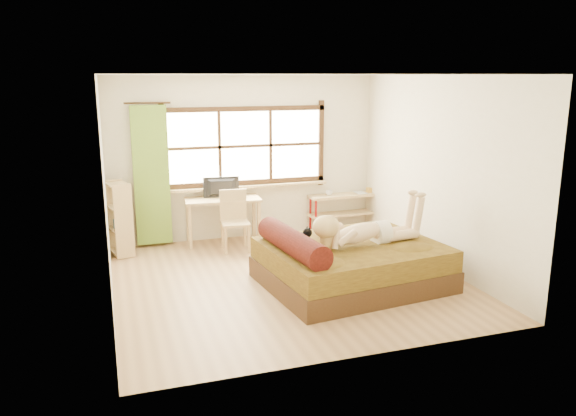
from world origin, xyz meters
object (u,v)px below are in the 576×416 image
object	(u,v)px
bed	(348,263)
chair	(234,217)
kitten	(298,237)
pipe_shelf	(345,204)
desk	(223,204)
woman	(365,219)
bookshelf	(120,218)

from	to	relation	value
bed	chair	xyz separation A→B (m)	(-1.06, 2.01, 0.22)
bed	kitten	xyz separation A→B (m)	(-0.67, 0.11, 0.39)
kitten	pipe_shelf	world-z (taller)	kitten
bed	chair	bearing A→B (deg)	111.02
desk	woman	bearing A→B (deg)	-56.40
chair	bookshelf	xyz separation A→B (m)	(-1.72, 0.25, 0.05)
bed	bookshelf	world-z (taller)	bookshelf
pipe_shelf	woman	bearing A→B (deg)	-109.01
kitten	desk	xyz separation A→B (m)	(-0.50, 2.27, -0.03)
chair	pipe_shelf	xyz separation A→B (m)	(2.12, 0.48, -0.05)
woman	chair	bearing A→B (deg)	114.84
woman	chair	xyz separation A→B (m)	(-1.27, 2.05, -0.36)
bed	desk	distance (m)	2.67
woman	desk	world-z (taller)	woman
woman	chair	size ratio (longest dim) A/B	1.64
bookshelf	desk	bearing A→B (deg)	-10.30
kitten	chair	distance (m)	1.95
chair	bookshelf	size ratio (longest dim) A/B	0.84
bookshelf	bed	bearing A→B (deg)	-53.28
bed	kitten	size ratio (longest dim) A/B	7.25
woman	bed	bearing A→B (deg)	161.18
kitten	desk	distance (m)	2.32
chair	pipe_shelf	distance (m)	2.17
bookshelf	woman	bearing A→B (deg)	-51.84
chair	bookshelf	distance (m)	1.74
desk	pipe_shelf	size ratio (longest dim) A/B	0.95
pipe_shelf	bookshelf	xyz separation A→B (m)	(-3.84, -0.23, 0.09)
desk	bookshelf	xyz separation A→B (m)	(-1.62, -0.11, -0.08)
woman	pipe_shelf	distance (m)	2.71
chair	bed	bearing A→B (deg)	-58.14
bed	pipe_shelf	distance (m)	2.71
kitten	pipe_shelf	bearing A→B (deg)	47.37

